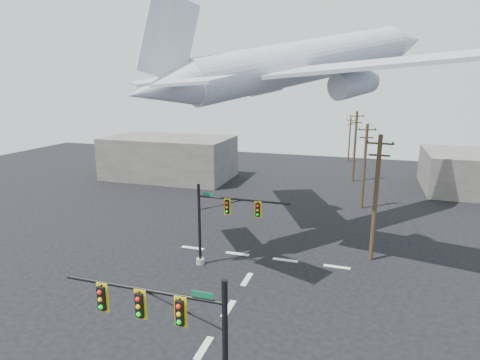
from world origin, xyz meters
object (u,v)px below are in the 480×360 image
(signal_mast_far, at_px, (218,224))
(utility_pole_a, at_px, (376,197))
(signal_mast_near, at_px, (182,340))
(utility_pole_c, at_px, (355,145))
(utility_pole_b, at_px, (364,165))
(airliner, at_px, (306,63))
(utility_pole_d, at_px, (350,138))

(signal_mast_far, height_order, utility_pole_a, utility_pole_a)
(signal_mast_near, height_order, signal_mast_far, signal_mast_near)
(signal_mast_far, distance_m, utility_pole_c, 32.58)
(signal_mast_far, xyz_separation_m, utility_pole_b, (10.08, 18.65, 1.44))
(airliner, bearing_deg, utility_pole_b, 11.17)
(utility_pole_b, bearing_deg, utility_pole_a, -99.31)
(utility_pole_a, distance_m, utility_pole_c, 26.66)
(signal_mast_far, xyz_separation_m, utility_pole_a, (11.06, 4.83, 1.73))
(utility_pole_a, bearing_deg, utility_pole_d, 100.58)
(signal_mast_far, bearing_deg, airliner, 60.72)
(signal_mast_far, distance_m, airliner, 15.38)
(utility_pole_a, relative_size, utility_pole_d, 1.28)
(signal_mast_near, relative_size, utility_pole_a, 0.74)
(signal_mast_near, xyz_separation_m, airliner, (1.12, 22.45, 11.52))
(utility_pole_b, bearing_deg, airliner, -131.01)
(utility_pole_b, distance_m, utility_pole_d, 28.53)
(utility_pole_d, bearing_deg, airliner, -76.49)
(utility_pole_c, bearing_deg, signal_mast_far, -120.26)
(utility_pole_b, xyz_separation_m, airliner, (-5.28, -10.09, 10.40))
(signal_mast_near, height_order, utility_pole_b, utility_pole_b)
(signal_mast_far, height_order, utility_pole_d, utility_pole_d)
(utility_pole_a, bearing_deg, utility_pole_c, 100.66)
(signal_mast_far, bearing_deg, utility_pole_d, 81.25)
(utility_pole_a, bearing_deg, signal_mast_near, -106.13)
(utility_pole_b, xyz_separation_m, utility_pole_d, (-2.85, 28.37, -0.86))
(signal_mast_far, distance_m, utility_pole_d, 47.58)
(signal_mast_far, bearing_deg, utility_pole_c, 74.64)
(utility_pole_d, height_order, airliner, airliner)
(utility_pole_a, height_order, utility_pole_d, utility_pole_a)
(signal_mast_near, bearing_deg, signal_mast_far, 104.83)
(utility_pole_d, bearing_deg, utility_pole_a, -67.68)
(utility_pole_d, bearing_deg, utility_pole_c, -67.82)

